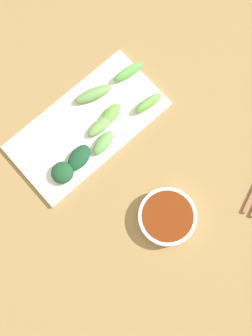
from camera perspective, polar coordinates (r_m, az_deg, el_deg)
tabletop at (r=0.90m, az=-1.80°, el=0.96°), size 2.10×2.10×0.02m
sauce_bowl at (r=0.85m, az=6.15°, el=-7.26°), size 0.13×0.13×0.03m
serving_plate at (r=0.91m, az=-5.76°, el=6.33°), size 0.19×0.37×0.01m
broccoli_stalk_0 at (r=0.89m, az=-3.86°, el=6.36°), size 0.03×0.07×0.02m
broccoli_stalk_1 at (r=0.92m, az=-4.95°, el=10.94°), size 0.06×0.10×0.02m
broccoli_stalk_2 at (r=0.88m, az=-3.42°, el=3.77°), size 0.04×0.07×0.02m
broccoli_leafy_3 at (r=0.87m, az=-9.49°, el=-0.68°), size 0.05×0.05×0.03m
broccoli_stalk_4 at (r=0.94m, az=0.42°, el=14.20°), size 0.03×0.09×0.03m
broccoli_stalk_5 at (r=0.91m, az=3.32°, el=9.65°), size 0.03×0.08×0.03m
broccoli_leafy_6 at (r=0.87m, az=-7.02°, el=1.58°), size 0.06×0.07×0.02m
broccoli_stalk_7 at (r=0.90m, az=-2.35°, el=7.99°), size 0.04×0.07×0.02m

